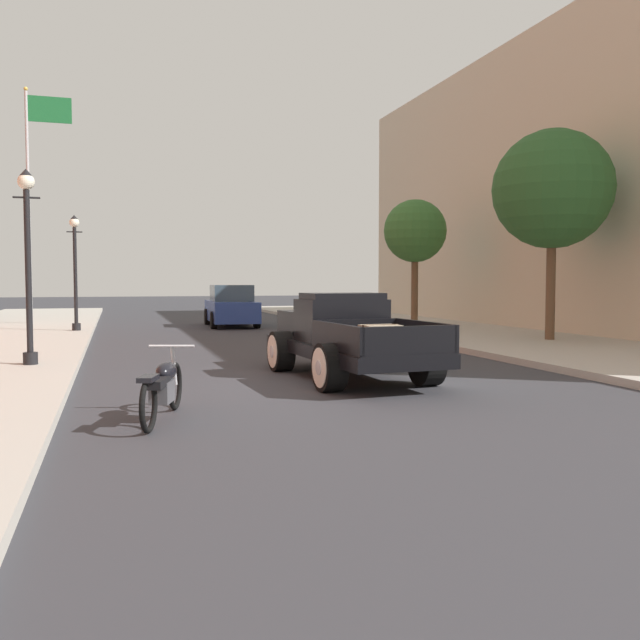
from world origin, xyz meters
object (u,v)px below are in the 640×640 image
at_px(street_lamp_near, 28,252).
at_px(flagpole, 34,179).
at_px(street_lamp_far, 75,264).
at_px(street_tree_nearest, 553,190).
at_px(hotrod_truck_black, 343,337).
at_px(car_background_blue, 231,307).
at_px(street_tree_second, 415,232).
at_px(motorcycle_parked, 163,387).

height_order(street_lamp_near, flagpole, flagpole).
distance_m(street_lamp_far, street_tree_nearest, 15.24).
height_order(hotrod_truck_black, street_lamp_far, street_lamp_far).
distance_m(hotrod_truck_black, car_background_blue, 14.69).
height_order(car_background_blue, street_tree_second, street_tree_second).
xyz_separation_m(flagpole, street_tree_second, (13.72, -5.48, -2.12)).
bearing_deg(street_lamp_near, car_background_blue, 63.76).
xyz_separation_m(street_lamp_near, street_tree_second, (12.42, 8.77, 1.26)).
bearing_deg(car_background_blue, motorcycle_parked, -102.23).
height_order(hotrod_truck_black, motorcycle_parked, hotrod_truck_black).
bearing_deg(hotrod_truck_black, street_tree_second, 59.15).
height_order(motorcycle_parked, street_lamp_near, street_lamp_near).
xyz_separation_m(motorcycle_parked, street_tree_nearest, (11.21, 7.45, 3.92)).
xyz_separation_m(motorcycle_parked, car_background_blue, (3.87, 17.88, 0.33)).
bearing_deg(hotrod_truck_black, street_tree_nearest, 29.15).
bearing_deg(car_background_blue, street_tree_nearest, -54.84).
bearing_deg(street_lamp_far, flagpole, 109.66).
xyz_separation_m(hotrod_truck_black, flagpole, (-7.06, 16.63, 5.02)).
bearing_deg(flagpole, street_tree_second, -21.76).
bearing_deg(street_lamp_near, flagpole, 95.23).
xyz_separation_m(hotrod_truck_black, street_lamp_near, (-5.76, 2.38, 1.63)).
distance_m(car_background_blue, street_lamp_near, 13.82).
bearing_deg(street_lamp_far, car_background_blue, 25.99).
xyz_separation_m(hotrod_truck_black, motorcycle_parked, (-3.56, -3.19, -0.31)).
bearing_deg(flagpole, car_background_blue, -14.74).
relative_size(street_lamp_far, street_tree_nearest, 0.65).
xyz_separation_m(hotrod_truck_black, street_tree_nearest, (7.65, 4.27, 3.61)).
bearing_deg(car_background_blue, street_lamp_far, -154.01).
relative_size(car_background_blue, street_lamp_near, 1.13).
relative_size(motorcycle_parked, car_background_blue, 0.47).
relative_size(car_background_blue, street_tree_second, 0.93).
relative_size(hotrod_truck_black, street_lamp_far, 1.30).
bearing_deg(street_lamp_near, motorcycle_parked, -68.48).
height_order(motorcycle_parked, flagpole, flagpole).
relative_size(flagpole, street_tree_nearest, 1.56).
height_order(hotrod_truck_black, street_tree_nearest, street_tree_nearest).
distance_m(hotrod_truck_black, motorcycle_parked, 4.79).
distance_m(motorcycle_parked, street_tree_second, 17.90).
xyz_separation_m(car_background_blue, street_tree_nearest, (7.34, -10.42, 3.60)).
distance_m(motorcycle_parked, street_tree_nearest, 14.02).
height_order(motorcycle_parked, street_tree_second, street_tree_second).
xyz_separation_m(car_background_blue, street_lamp_far, (-5.69, -2.77, 1.62)).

